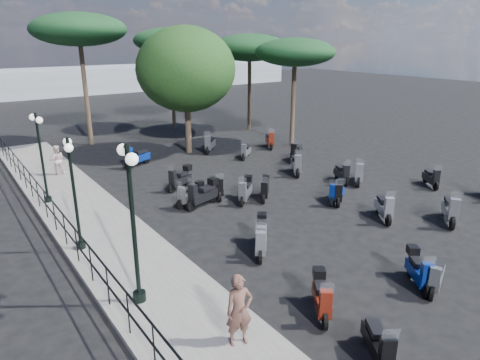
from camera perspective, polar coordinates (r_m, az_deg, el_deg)
ground at (r=16.98m, az=6.30°, el=-4.66°), size 120.00×120.00×0.00m
sidewalk at (r=16.46m, az=-18.43°, el=-6.03°), size 3.00×30.00×0.15m
railing at (r=15.70m, az=-23.02°, el=-4.54°), size 0.04×26.04×1.10m
lamp_post_0 at (r=10.71m, az=-14.13°, el=-4.63°), size 0.45×1.22×4.19m
lamp_post_1 at (r=14.18m, az=-21.32°, el=-0.90°), size 0.43×1.06×3.67m
lamp_post_2 at (r=18.93m, az=-25.01°, el=3.36°), size 0.35×1.09×3.71m
woman at (r=9.74m, az=-0.10°, el=-16.97°), size 0.70×0.55×1.68m
pedestrian_far at (r=23.00m, az=-23.22°, el=2.48°), size 0.83×0.72×1.48m
scooter_0 at (r=10.14m, az=17.98°, el=-20.24°), size 1.02×1.40×1.29m
scooter_1 at (r=11.25m, az=10.84°, el=-15.11°), size 1.10×1.36×1.27m
scooter_2 at (r=14.11m, az=2.87°, el=-7.32°), size 1.20×1.40×1.34m
scooter_3 at (r=17.78m, az=-6.62°, el=-2.01°), size 1.48×0.61×1.20m
scooter_4 at (r=17.58m, az=-4.96°, el=-1.91°), size 1.75×0.77×1.42m
scooter_5 at (r=23.66m, az=-13.56°, el=2.96°), size 1.77×0.93×1.49m
scooter_7 at (r=13.10m, az=24.67°, el=-11.76°), size 1.41×0.77×1.19m
scooter_8 at (r=13.75m, az=2.75°, el=-8.27°), size 1.10×1.36×1.31m
scooter_9 at (r=18.58m, az=-2.77°, el=-1.03°), size 0.93×1.43×1.27m
scooter_10 at (r=18.37m, az=3.32°, el=-1.24°), size 1.12×1.21×1.20m
scooter_11 at (r=19.75m, az=-7.99°, el=0.17°), size 1.54×0.89×1.31m
scooter_13 at (r=13.16m, az=22.71°, el=-11.08°), size 1.06×1.33×1.24m
scooter_14 at (r=17.19m, az=18.68°, el=-3.55°), size 1.13×1.45×1.37m
scooter_15 at (r=18.41m, az=12.78°, el=-1.64°), size 1.42×0.79×1.20m
scooter_16 at (r=18.06m, az=0.73°, el=-1.44°), size 1.32×1.20×1.30m
scooter_17 at (r=24.61m, az=0.77°, el=3.83°), size 1.22×1.02×1.19m
scooter_19 at (r=17.81m, az=26.25°, el=-3.65°), size 1.53×1.25×1.48m
scooter_20 at (r=18.36m, az=12.76°, el=-1.76°), size 1.07×1.25×1.24m
scooter_21 at (r=21.01m, az=13.45°, el=0.81°), size 0.89×1.48×1.28m
scooter_22 at (r=21.85m, az=7.50°, el=2.03°), size 1.17×1.57×1.47m
scooter_23 at (r=26.02m, az=-4.04°, el=4.77°), size 1.34×1.32×1.41m
scooter_26 at (r=21.77m, az=24.16°, el=0.22°), size 0.95×1.31×1.21m
scooter_27 at (r=21.08m, az=15.60°, el=0.83°), size 1.46×1.21×1.42m
scooter_28 at (r=24.23m, az=7.52°, el=3.64°), size 1.59×1.08×1.44m
scooter_29 at (r=27.07m, az=4.01°, el=5.29°), size 1.01×1.56×1.39m
broadleaf_tree at (r=25.45m, az=-7.22°, el=14.42°), size 5.69×5.69×7.33m
pine_0 at (r=32.91m, az=-9.28°, el=17.82°), size 5.30×5.30×7.34m
pine_1 at (r=31.82m, az=1.30°, el=17.21°), size 5.49×5.49×6.91m
pine_2 at (r=28.93m, az=-20.72°, el=18.22°), size 5.71×5.71×8.10m
pine_3 at (r=27.15m, az=7.36°, el=16.50°), size 4.87×4.87×6.65m
distant_hills at (r=57.75m, az=-25.43°, el=11.66°), size 70.00×8.00×3.00m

